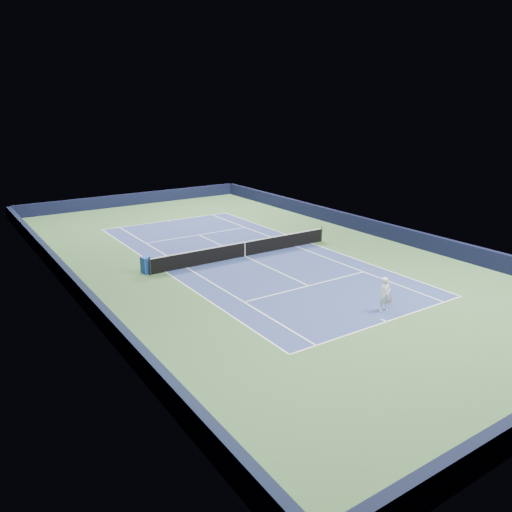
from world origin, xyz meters
TOP-DOWN VIEW (x-y plane):
  - ground at (0.00, 0.00)m, footprint 40.00×40.00m
  - wall_far at (0.00, 19.82)m, footprint 22.00×0.35m
  - wall_right at (10.82, 0.00)m, footprint 0.35×40.00m
  - wall_left at (-10.82, 0.00)m, footprint 0.35×40.00m
  - court_surface at (0.00, 0.00)m, footprint 10.97×23.77m
  - baseline_far at (0.00, 11.88)m, footprint 10.97×0.08m
  - baseline_near at (0.00, -11.88)m, footprint 10.97×0.08m
  - sideline_doubles_right at (5.49, 0.00)m, footprint 0.08×23.77m
  - sideline_doubles_left at (-5.49, 0.00)m, footprint 0.08×23.77m
  - sideline_singles_right at (4.12, 0.00)m, footprint 0.08×23.77m
  - sideline_singles_left at (-4.12, 0.00)m, footprint 0.08×23.77m
  - service_line_far at (0.00, 6.40)m, footprint 8.23×0.08m
  - service_line_near at (0.00, -6.40)m, footprint 8.23×0.08m
  - center_service_line at (0.00, 0.00)m, footprint 0.08×12.80m
  - center_mark_far at (0.00, 11.73)m, footprint 0.08×0.30m
  - center_mark_near at (0.00, -11.73)m, footprint 0.08×0.30m
  - tennis_net at (0.00, 0.00)m, footprint 12.90×0.10m
  - sponsor_cube at (-6.40, 0.45)m, footprint 0.65×0.61m
  - tennis_player at (0.83, -10.96)m, footprint 0.80×1.27m

SIDE VIEW (x-z plane):
  - ground at x=0.00m, z-range 0.00..0.00m
  - court_surface at x=0.00m, z-range 0.00..0.01m
  - baseline_far at x=0.00m, z-range 0.01..0.01m
  - baseline_near at x=0.00m, z-range 0.01..0.01m
  - sideline_doubles_right at x=5.49m, z-range 0.01..0.01m
  - sideline_doubles_left at x=-5.49m, z-range 0.01..0.01m
  - sideline_singles_right at x=4.12m, z-range 0.01..0.01m
  - sideline_singles_left at x=-4.12m, z-range 0.01..0.01m
  - service_line_far at x=0.00m, z-range 0.01..0.01m
  - service_line_near at x=0.00m, z-range 0.01..0.01m
  - center_service_line at x=0.00m, z-range 0.01..0.01m
  - center_mark_far at x=0.00m, z-range 0.01..0.01m
  - center_mark_near at x=0.00m, z-range 0.01..0.01m
  - sponsor_cube at x=-6.40m, z-range 0.00..0.96m
  - tennis_net at x=0.00m, z-range -0.03..1.04m
  - wall_far at x=0.00m, z-range 0.00..1.10m
  - wall_right at x=10.82m, z-range 0.00..1.10m
  - wall_left at x=-10.82m, z-range 0.00..1.10m
  - tennis_player at x=0.83m, z-range -0.05..1.71m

